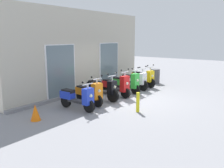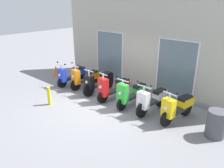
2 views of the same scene
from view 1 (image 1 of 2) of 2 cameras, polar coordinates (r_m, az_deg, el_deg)
ground_plane at (r=10.40m, az=4.61°, el=-3.48°), size 40.00×40.00×0.00m
storefront_facade at (r=11.66m, az=-6.33°, el=7.21°), size 8.69×0.50×3.81m
scooter_blue at (r=8.81m, az=-8.16°, el=-3.17°), size 0.59×1.60×1.14m
scooter_orange at (r=9.44m, az=-5.37°, el=-2.05°), size 0.62×1.52×1.20m
scooter_black at (r=10.06m, az=-2.30°, el=-1.09°), size 0.58×1.67×1.21m
scooter_red at (r=10.69m, az=1.03°, el=-0.40°), size 0.57×1.59×1.27m
scooter_green at (r=11.41m, az=3.33°, el=0.29°), size 0.58×1.61×1.24m
scooter_white at (r=12.14m, az=5.23°, el=0.87°), size 0.61×1.64×1.21m
scooter_yellow at (r=12.93m, az=7.34°, el=1.53°), size 0.62×1.54×1.21m
trash_bin at (r=13.97m, az=10.06°, el=1.82°), size 0.53×0.53×0.81m
traffic_cone at (r=8.05m, az=-17.56°, el=-6.41°), size 0.32×0.32×0.52m
curb_bollard at (r=8.54m, az=6.09°, el=-4.31°), size 0.12×0.12×0.70m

